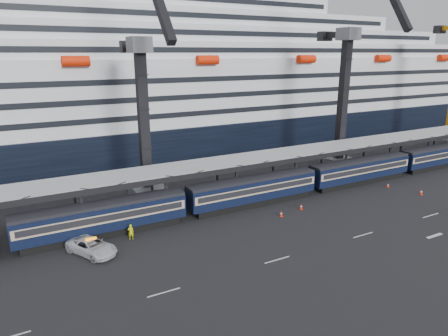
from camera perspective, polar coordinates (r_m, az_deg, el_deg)
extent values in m
plane|color=black|center=(52.67, 17.56, -7.00)|extent=(260.00, 260.00, 0.00)
cube|color=beige|center=(36.65, -8.58, -17.17)|extent=(3.00, 0.15, 0.02)
cube|color=beige|center=(41.48, 7.59, -12.87)|extent=(3.00, 0.15, 0.02)
cube|color=beige|center=(48.85, 19.25, -9.01)|extent=(3.00, 0.15, 0.02)
cube|color=beige|center=(57.79, 27.43, -6.03)|extent=(3.00, 0.15, 0.02)
cube|color=beige|center=(51.87, 27.86, -8.55)|extent=(2.50, 0.40, 0.02)
cube|color=black|center=(47.97, -16.69, -8.67)|extent=(17.48, 2.40, 0.90)
cube|color=black|center=(47.27, -16.87, -6.68)|extent=(19.00, 2.80, 2.70)
cube|color=#C3AC89|center=(47.16, -16.90, -6.35)|extent=(18.62, 2.92, 1.05)
cube|color=black|center=(47.14, -16.90, -6.29)|extent=(17.86, 2.98, 0.70)
cube|color=black|center=(46.72, -17.02, -4.99)|extent=(19.00, 2.50, 0.35)
cube|color=black|center=(54.87, 4.18, -4.80)|extent=(17.48, 2.40, 0.90)
cube|color=black|center=(54.26, 4.22, -3.03)|extent=(19.00, 2.80, 2.70)
cube|color=#C3AC89|center=(54.16, 4.23, -2.73)|extent=(18.62, 2.92, 1.05)
cube|color=black|center=(54.14, 4.23, -2.68)|extent=(17.86, 2.98, 0.70)
cube|color=black|center=(53.78, 4.25, -1.52)|extent=(19.00, 2.50, 0.35)
cube|color=black|center=(67.23, 18.75, -1.67)|extent=(17.48, 2.40, 0.90)
cube|color=black|center=(66.73, 18.89, -0.19)|extent=(19.00, 2.80, 2.70)
cube|color=#C3AC89|center=(66.65, 18.91, 0.05)|extent=(18.62, 2.92, 1.05)
cube|color=black|center=(66.64, 18.91, 0.09)|extent=(17.86, 2.98, 0.70)
cube|color=black|center=(66.35, 19.00, 1.05)|extent=(19.00, 2.50, 0.35)
cube|color=black|center=(82.64, 28.32, 0.47)|extent=(17.48, 2.40, 0.90)
cube|color=black|center=(82.23, 28.49, 1.68)|extent=(19.00, 2.80, 2.70)
cube|color=#C3AC89|center=(82.17, 28.52, 1.88)|extent=(18.62, 2.92, 1.05)
cube|color=black|center=(82.16, 28.52, 1.92)|extent=(17.86, 2.98, 0.70)
cube|color=black|center=(81.92, 28.63, 2.69)|extent=(19.00, 2.50, 0.35)
cube|color=#97999F|center=(60.91, 8.63, 2.07)|extent=(130.00, 6.00, 0.25)
cube|color=black|center=(58.70, 10.37, 1.15)|extent=(130.00, 0.25, 0.70)
cube|color=black|center=(63.33, 7.00, 2.39)|extent=(130.00, 0.25, 0.70)
cube|color=black|center=(47.92, -19.56, -6.04)|extent=(0.25, 0.25, 5.40)
cube|color=black|center=(53.14, -20.55, -3.96)|extent=(0.25, 0.25, 5.40)
cube|color=black|center=(50.11, -8.22, -4.26)|extent=(0.25, 0.25, 5.40)
cube|color=black|center=(55.12, -10.25, -2.44)|extent=(0.25, 0.25, 5.40)
cube|color=black|center=(54.09, 1.76, -2.54)|extent=(0.25, 0.25, 5.40)
cube|color=black|center=(58.77, -0.97, -1.00)|extent=(0.25, 0.25, 5.40)
cube|color=black|center=(59.50, 10.13, -1.04)|extent=(0.25, 0.25, 5.40)
cube|color=black|center=(63.78, 7.03, 0.26)|extent=(0.25, 0.25, 5.40)
cube|color=black|center=(65.99, 16.98, 0.20)|extent=(0.25, 0.25, 5.40)
cube|color=black|center=(69.88, 13.76, 1.32)|extent=(0.25, 0.25, 5.40)
cube|color=black|center=(73.28, 22.53, 1.22)|extent=(0.25, 0.25, 5.40)
cube|color=black|center=(76.80, 19.34, 2.18)|extent=(0.25, 0.25, 5.40)
cube|color=black|center=(81.15, 27.05, 2.03)|extent=(0.25, 0.25, 5.40)
cube|color=black|center=(84.33, 23.98, 2.89)|extent=(0.25, 0.25, 5.40)
cube|color=black|center=(92.34, 27.83, 3.45)|extent=(0.25, 0.25, 5.40)
cube|color=black|center=(88.36, -3.93, 5.33)|extent=(200.00, 28.00, 7.00)
cube|color=silver|center=(87.09, -4.05, 11.48)|extent=(190.00, 26.88, 12.00)
cube|color=silver|center=(86.80, -4.15, 16.42)|extent=(160.00, 24.64, 3.00)
cube|color=black|center=(75.70, -0.13, 16.51)|extent=(153.60, 0.12, 0.90)
cube|color=silver|center=(86.87, -4.20, 18.40)|extent=(124.00, 21.84, 3.00)
cube|color=black|center=(77.02, -0.65, 18.73)|extent=(119.04, 0.12, 0.90)
cube|color=silver|center=(87.04, -4.24, 20.37)|extent=(90.00, 19.04, 3.00)
cube|color=black|center=(78.45, -1.17, 20.88)|extent=(86.40, 0.12, 0.90)
cube|color=silver|center=(87.32, -4.28, 22.34)|extent=(56.00, 16.24, 3.00)
cylinder|color=red|center=(65.80, -20.42, 14.11)|extent=(4.00, 1.60, 1.60)
cylinder|color=red|center=(72.40, -2.38, 15.16)|extent=(4.00, 1.60, 1.60)
cylinder|color=red|center=(84.40, 11.66, 15.00)|extent=(4.00, 1.60, 1.60)
cylinder|color=red|center=(99.86, 21.75, 14.35)|extent=(4.00, 1.60, 1.60)
cylinder|color=red|center=(117.42, 28.94, 13.62)|extent=(4.00, 1.60, 1.60)
cube|color=#4C4F54|center=(57.66, -10.86, -3.42)|extent=(4.50, 4.50, 2.00)
cube|color=black|center=(55.17, -11.41, 6.41)|extent=(1.30, 1.30, 18.00)
cube|color=#4C4F54|center=(54.44, -12.01, 16.84)|extent=(2.60, 3.20, 2.00)
cube|color=black|center=(56.86, -12.77, 16.75)|extent=(0.90, 5.04, 0.90)
cube|color=black|center=(59.28, -13.46, 16.47)|extent=(2.20, 1.60, 1.60)
cube|color=#4C4F54|center=(74.49, 15.93, 0.71)|extent=(4.50, 4.50, 2.00)
cube|color=black|center=(72.46, 16.61, 9.13)|extent=(1.30, 1.30, 20.00)
cube|color=#4C4F54|center=(72.07, 17.34, 17.82)|extent=(2.60, 3.20, 2.00)
cube|color=black|center=(74.09, 15.73, 17.88)|extent=(0.90, 5.60, 0.90)
cube|color=black|center=(76.14, 14.21, 17.77)|extent=(2.20, 1.60, 1.60)
cube|color=#4C4F54|center=(100.44, 29.27, 3.15)|extent=(4.50, 4.50, 2.00)
cube|color=black|center=(101.81, 28.45, 17.00)|extent=(2.20, 1.60, 1.60)
imported|color=silver|center=(44.06, -18.37, -10.61)|extent=(5.16, 6.36, 1.61)
imported|color=#DEE10B|center=(46.01, -13.18, -8.88)|extent=(0.74, 0.57, 1.79)
cube|color=red|center=(51.61, 8.15, -6.84)|extent=(0.37, 0.37, 0.04)
cone|color=red|center=(51.47, 8.17, -6.45)|extent=(0.32, 0.32, 0.71)
cylinder|color=white|center=(51.47, 8.17, -6.45)|extent=(0.27, 0.27, 0.12)
cube|color=red|center=(54.28, 10.94, -5.79)|extent=(0.39, 0.39, 0.04)
cone|color=red|center=(54.14, 10.97, -5.40)|extent=(0.33, 0.33, 0.75)
cylinder|color=white|center=(54.14, 10.97, -5.40)|extent=(0.28, 0.28, 0.12)
cube|color=red|center=(66.76, 22.35, -2.55)|extent=(0.35, 0.35, 0.04)
cone|color=red|center=(66.66, 22.39, -2.26)|extent=(0.30, 0.30, 0.67)
cylinder|color=white|center=(66.66, 22.39, -2.26)|extent=(0.25, 0.25, 0.11)
cube|color=red|center=(65.38, 26.30, -3.41)|extent=(0.42, 0.42, 0.04)
cone|color=red|center=(65.26, 26.35, -3.06)|extent=(0.35, 0.35, 0.80)
cylinder|color=white|center=(65.26, 26.35, -3.06)|extent=(0.30, 0.30, 0.13)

